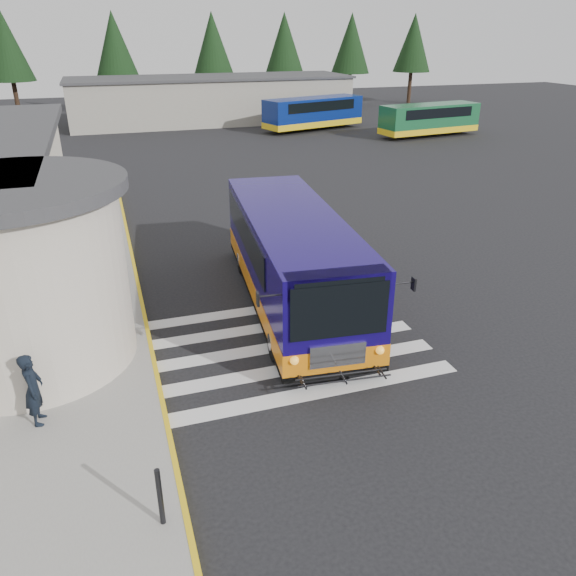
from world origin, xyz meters
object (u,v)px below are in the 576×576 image
object	(u,v)px
pedestrian_a	(33,389)
far_bus_a	(313,112)
pedestrian_b	(71,357)
bollard	(160,497)
far_bus_b	(429,118)
transit_bus	(293,262)

from	to	relation	value
pedestrian_a	far_bus_a	bearing A→B (deg)	-25.07
pedestrian_a	pedestrian_b	size ratio (longest dim) A/B	1.09
bollard	far_bus_b	distance (m)	43.43
far_bus_a	far_bus_b	distance (m)	10.13
pedestrian_a	far_bus_a	size ratio (longest dim) A/B	0.18
pedestrian_a	transit_bus	bearing A→B (deg)	-56.48
bollard	far_bus_a	world-z (taller)	far_bus_a
far_bus_a	transit_bus	bearing A→B (deg)	141.88
transit_bus	far_bus_b	world-z (taller)	transit_bus
pedestrian_b	far_bus_a	bearing A→B (deg)	155.27
transit_bus	far_bus_b	size ratio (longest dim) A/B	1.22
transit_bus	bollard	world-z (taller)	transit_bus
pedestrian_a	bollard	xyz separation A→B (m)	(2.29, -3.77, -0.26)
far_bus_a	pedestrian_b	bearing A→B (deg)	134.67
far_bus_a	bollard	bearing A→B (deg)	139.52
transit_bus	pedestrian_b	xyz separation A→B (m)	(-6.68, -2.98, -0.49)
pedestrian_b	far_bus_b	xyz separation A→B (m)	(27.74, 29.60, 0.51)
far_bus_b	pedestrian_b	bearing A→B (deg)	129.09
pedestrian_a	far_bus_b	xyz separation A→B (m)	(28.50, 30.86, 0.44)
transit_bus	far_bus_a	bearing A→B (deg)	74.00
pedestrian_b	bollard	world-z (taller)	pedestrian_b
pedestrian_b	pedestrian_a	bearing A→B (deg)	-26.90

